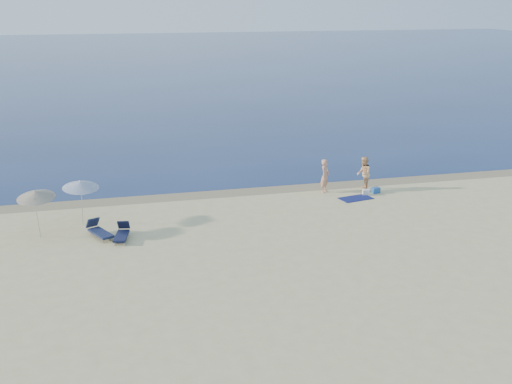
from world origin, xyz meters
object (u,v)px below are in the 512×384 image
person_right (364,173)px  person_left (325,176)px  umbrella_near (81,185)px  blue_cooler (376,190)px

person_right → person_left: bearing=-74.1°
person_right → umbrella_near: umbrella_near is taller
umbrella_near → person_right: bearing=-7.0°
person_left → umbrella_near: umbrella_near is taller
blue_cooler → person_right: bearing=110.3°
person_right → blue_cooler: bearing=50.1°
blue_cooler → person_left: bearing=151.7°
person_right → umbrella_near: bearing=-63.9°
person_left → person_right: 2.23m
person_right → blue_cooler: person_right is taller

